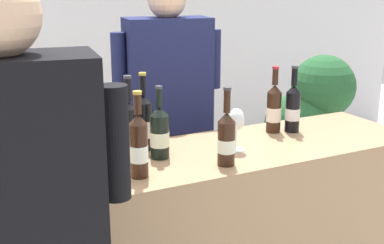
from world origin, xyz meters
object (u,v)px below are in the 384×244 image
at_px(ice_bucket, 42,145).
at_px(potted_shrub, 306,123).
at_px(wine_bottle_2, 144,122).
at_px(wine_glass, 236,122).
at_px(person_server, 169,140).
at_px(wine_bottle_1, 160,133).
at_px(wine_bottle_4, 139,145).
at_px(wine_bottle_0, 274,108).
at_px(wine_bottle_5, 226,138).
at_px(wine_bottle_3, 129,129).
at_px(wine_bottle_6, 293,108).

relative_size(ice_bucket, potted_shrub, 0.16).
bearing_deg(wine_bottle_2, wine_glass, -29.24).
bearing_deg(wine_glass, person_server, 92.25).
distance_m(wine_bottle_1, wine_bottle_4, 0.23).
bearing_deg(wine_bottle_0, wine_bottle_5, -146.09).
relative_size(wine_bottle_3, wine_bottle_5, 1.09).
xyz_separation_m(wine_bottle_0, person_server, (-0.35, 0.51, -0.26)).
relative_size(wine_bottle_3, ice_bucket, 1.83).
relative_size(wine_bottle_3, wine_glass, 1.84).
bearing_deg(wine_bottle_1, wine_bottle_3, 152.61).
distance_m(wine_bottle_0, wine_bottle_4, 0.87).
xyz_separation_m(wine_bottle_1, wine_bottle_4, (-0.16, -0.17, 0.02)).
xyz_separation_m(wine_bottle_2, wine_bottle_6, (0.77, -0.07, -0.00)).
relative_size(wine_glass, potted_shrub, 0.16).
relative_size(ice_bucket, person_server, 0.11).
bearing_deg(ice_bucket, wine_bottle_6, -1.49).
height_order(wine_glass, person_server, person_server).
distance_m(wine_bottle_3, wine_bottle_6, 0.87).
relative_size(wine_bottle_1, potted_shrub, 0.26).
bearing_deg(ice_bucket, potted_shrub, 20.11).
xyz_separation_m(wine_bottle_4, wine_bottle_5, (0.37, -0.04, -0.01)).
distance_m(wine_bottle_5, potted_shrub, 1.66).
height_order(ice_bucket, person_server, person_server).
xyz_separation_m(wine_bottle_0, wine_bottle_5, (-0.46, -0.31, -0.01)).
height_order(wine_bottle_4, wine_bottle_5, wine_bottle_4).
height_order(wine_bottle_6, person_server, person_server).
height_order(wine_bottle_4, person_server, person_server).
distance_m(wine_bottle_2, ice_bucket, 0.46).
relative_size(wine_bottle_6, ice_bucket, 1.71).
distance_m(wine_bottle_0, wine_bottle_2, 0.69).
xyz_separation_m(wine_glass, potted_shrub, (1.13, 0.87, -0.36)).
relative_size(wine_bottle_1, ice_bucket, 1.61).
relative_size(wine_bottle_0, wine_bottle_3, 0.93).
distance_m(wine_bottle_3, ice_bucket, 0.36).
bearing_deg(wine_glass, wine_bottle_1, 169.67).
relative_size(wine_bottle_3, wine_bottle_6, 1.07).
height_order(wine_bottle_2, ice_bucket, wine_bottle_2).
bearing_deg(wine_bottle_6, wine_bottle_2, 174.54).
xyz_separation_m(wine_bottle_1, wine_bottle_3, (-0.12, 0.06, 0.02)).
bearing_deg(wine_bottle_2, wine_bottle_4, -114.80).
xyz_separation_m(wine_bottle_2, ice_bucket, (-0.46, -0.04, -0.03)).
distance_m(wine_bottle_0, wine_bottle_5, 0.55).
distance_m(person_server, potted_shrub, 1.17).
distance_m(wine_bottle_5, ice_bucket, 0.75).
xyz_separation_m(wine_bottle_0, potted_shrub, (0.80, 0.71, -0.35)).
bearing_deg(potted_shrub, wine_bottle_0, -138.72).
bearing_deg(wine_bottle_2, wine_bottle_6, -5.46).
relative_size(wine_bottle_6, potted_shrub, 0.27).
distance_m(wine_bottle_1, ice_bucket, 0.48).
relative_size(person_server, potted_shrub, 1.40).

